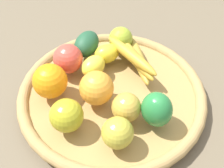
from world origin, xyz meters
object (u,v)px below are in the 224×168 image
(apple_3, at_px, (68,59))
(apple_1, at_px, (118,133))
(apple_2, at_px, (67,116))
(orange_0, at_px, (50,81))
(apple_0, at_px, (126,107))
(avocado, at_px, (87,44))
(bell_pepper, at_px, (157,109))
(lemon_1, at_px, (107,54))
(orange_1, at_px, (97,88))
(lemon_0, at_px, (93,66))
(apple_4, at_px, (121,39))
(banana_bunch, at_px, (135,58))

(apple_3, xyz_separation_m, apple_1, (0.10, 0.24, -0.00))
(apple_2, bearing_deg, orange_0, -116.19)
(apple_1, bearing_deg, apple_3, -113.36)
(apple_0, xyz_separation_m, apple_3, (-0.04, -0.21, 0.00))
(apple_2, relative_size, orange_0, 0.90)
(apple_2, bearing_deg, apple_1, 106.48)
(avocado, bearing_deg, bell_pepper, 72.72)
(apple_3, relative_size, lemon_1, 1.11)
(apple_2, relative_size, orange_1, 0.92)
(lemon_0, xyz_separation_m, apple_3, (0.03, -0.06, 0.01))
(apple_4, bearing_deg, banana_bunch, 64.44)
(apple_0, bearing_deg, bell_pepper, 117.03)
(apple_2, xyz_separation_m, lemon_0, (-0.16, -0.06, -0.01))
(orange_0, bearing_deg, apple_4, 172.71)
(bell_pepper, bearing_deg, orange_0, 36.28)
(bell_pepper, bearing_deg, banana_bunch, -23.26)
(bell_pepper, bearing_deg, apple_3, 16.89)
(apple_2, height_order, bell_pepper, bell_pepper)
(lemon_0, distance_m, orange_0, 0.12)
(bell_pepper, bearing_deg, avocado, 0.67)
(avocado, bearing_deg, lemon_1, 95.95)
(apple_0, height_order, orange_0, orange_0)
(apple_3, height_order, avocado, apple_3)
(lemon_0, height_order, orange_1, orange_1)
(apple_3, bearing_deg, apple_0, 80.46)
(lemon_0, distance_m, apple_4, 0.13)
(orange_1, bearing_deg, apple_1, 59.24)
(apple_3, distance_m, lemon_1, 0.11)
(lemon_1, bearing_deg, orange_0, -10.80)
(apple_3, bearing_deg, lemon_0, 115.11)
(apple_1, xyz_separation_m, apple_4, (-0.26, -0.18, -0.00))
(avocado, distance_m, lemon_1, 0.07)
(apple_0, relative_size, lemon_1, 0.97)
(apple_2, xyz_separation_m, lemon_1, (-0.22, -0.07, -0.01))
(lemon_0, bearing_deg, apple_3, -64.89)
(banana_bunch, relative_size, apple_1, 2.74)
(lemon_0, distance_m, apple_1, 0.22)
(apple_4, bearing_deg, avocado, -40.59)
(apple_3, relative_size, bell_pepper, 0.91)
(apple_2, relative_size, apple_3, 0.98)
(apple_2, bearing_deg, lemon_0, -159.12)
(orange_1, xyz_separation_m, apple_1, (0.07, 0.11, -0.01))
(apple_1, xyz_separation_m, bell_pepper, (-0.10, 0.03, 0.01))
(lemon_1, bearing_deg, orange_1, 28.67)
(orange_0, bearing_deg, bell_pepper, 108.32)
(lemon_0, bearing_deg, apple_2, 20.88)
(lemon_0, bearing_deg, apple_0, 66.89)
(lemon_0, xyz_separation_m, banana_bunch, (-0.09, 0.07, 0.00))
(apple_3, bearing_deg, orange_1, 73.99)
(apple_1, bearing_deg, banana_bunch, -154.12)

